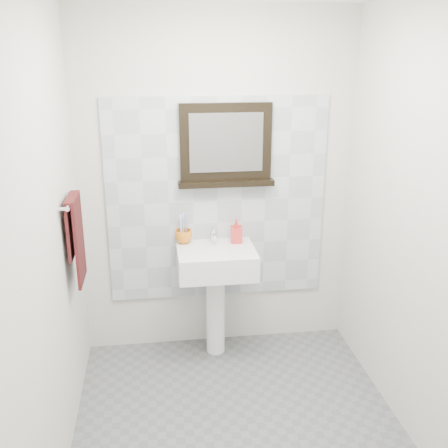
# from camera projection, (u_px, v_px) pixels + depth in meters

# --- Properties ---
(floor) EXTENTS (2.00, 2.20, 0.01)m
(floor) POSITION_uv_depth(u_px,v_px,m) (240.00, 432.00, 3.18)
(floor) COLOR slate
(floor) RESTS_ON ground
(back_wall) EXTENTS (2.00, 0.01, 2.50)m
(back_wall) POSITION_uv_depth(u_px,v_px,m) (217.00, 187.00, 3.81)
(back_wall) COLOR silver
(back_wall) RESTS_ON ground
(front_wall) EXTENTS (2.00, 0.01, 2.50)m
(front_wall) POSITION_uv_depth(u_px,v_px,m) (298.00, 350.00, 1.75)
(front_wall) COLOR silver
(front_wall) RESTS_ON ground
(left_wall) EXTENTS (0.01, 2.20, 2.50)m
(left_wall) POSITION_uv_depth(u_px,v_px,m) (48.00, 248.00, 2.65)
(left_wall) COLOR silver
(left_wall) RESTS_ON ground
(right_wall) EXTENTS (0.01, 2.20, 2.50)m
(right_wall) POSITION_uv_depth(u_px,v_px,m) (420.00, 230.00, 2.91)
(right_wall) COLOR silver
(right_wall) RESTS_ON ground
(splashback) EXTENTS (1.60, 0.02, 1.50)m
(splashback) POSITION_uv_depth(u_px,v_px,m) (217.00, 201.00, 3.83)
(splashback) COLOR #B3BDC2
(splashback) RESTS_ON back_wall
(pedestal_sink) EXTENTS (0.55, 0.44, 0.96)m
(pedestal_sink) POSITION_uv_depth(u_px,v_px,m) (216.00, 272.00, 3.78)
(pedestal_sink) COLOR white
(pedestal_sink) RESTS_ON ground
(toothbrush_cup) EXTENTS (0.16, 0.16, 0.10)m
(toothbrush_cup) POSITION_uv_depth(u_px,v_px,m) (184.00, 237.00, 3.81)
(toothbrush_cup) COLOR orange
(toothbrush_cup) RESTS_ON pedestal_sink
(toothbrushes) EXTENTS (0.05, 0.04, 0.21)m
(toothbrushes) POSITION_uv_depth(u_px,v_px,m) (183.00, 227.00, 3.79)
(toothbrushes) COLOR white
(toothbrushes) RESTS_ON toothbrush_cup
(soap_dispenser) EXTENTS (0.09, 0.09, 0.18)m
(soap_dispenser) POSITION_uv_depth(u_px,v_px,m) (236.00, 231.00, 3.81)
(soap_dispenser) COLOR red
(soap_dispenser) RESTS_ON pedestal_sink
(framed_mirror) EXTENTS (0.69, 0.11, 0.58)m
(framed_mirror) POSITION_uv_depth(u_px,v_px,m) (226.00, 147.00, 3.69)
(framed_mirror) COLOR black
(framed_mirror) RESTS_ON back_wall
(towel_bar) EXTENTS (0.07, 0.40, 0.03)m
(towel_bar) POSITION_uv_depth(u_px,v_px,m) (71.00, 200.00, 3.13)
(towel_bar) COLOR silver
(towel_bar) RESTS_ON left_wall
(hand_towel) EXTENTS (0.06, 0.30, 0.55)m
(hand_towel) POSITION_uv_depth(u_px,v_px,m) (76.00, 233.00, 3.20)
(hand_towel) COLOR #330E0F
(hand_towel) RESTS_ON towel_bar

